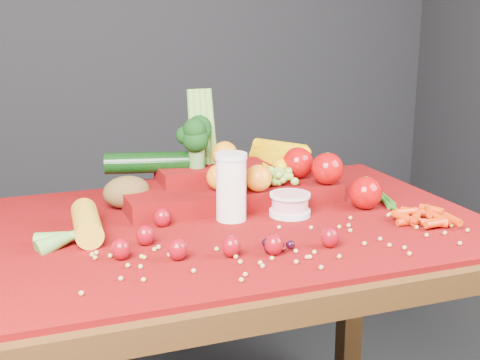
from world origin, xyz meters
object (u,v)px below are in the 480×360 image
object	(u,v)px
produce_mound	(237,177)
table	(243,265)
milk_glass	(231,184)
yogurt_bowl	(290,204)

from	to	relation	value
produce_mound	table	bearing A→B (deg)	-105.89
table	milk_glass	world-z (taller)	milk_glass
milk_glass	produce_mound	size ratio (longest dim) A/B	0.25
table	milk_glass	xyz separation A→B (m)	(-0.02, 0.01, 0.19)
milk_glass	produce_mound	world-z (taller)	produce_mound
table	milk_glass	distance (m)	0.19
yogurt_bowl	produce_mound	xyz separation A→B (m)	(-0.07, 0.16, 0.03)
milk_glass	yogurt_bowl	world-z (taller)	milk_glass
yogurt_bowl	produce_mound	size ratio (longest dim) A/B	0.16
yogurt_bowl	milk_glass	bearing A→B (deg)	172.60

